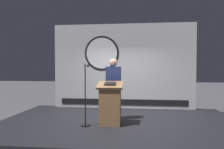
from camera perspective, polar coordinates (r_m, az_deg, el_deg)
name	(u,v)px	position (r m, az deg, el deg)	size (l,w,h in m)	color
ground_plane	(119,132)	(5.81, 1.93, -15.50)	(40.00, 40.00, 0.00)	#4C4C51
stage_platform	(119,127)	(5.76, 1.93, -14.08)	(6.40, 4.00, 0.30)	black
banner_display	(122,66)	(7.39, 2.89, 2.29)	(4.97, 0.12, 2.98)	silver
podium	(110,104)	(5.25, -0.49, -8.09)	(0.64, 0.50, 1.09)	olive
speaker_person	(113,89)	(5.67, 0.41, -3.93)	(0.40, 0.26, 1.68)	black
microphone_stand	(86,104)	(5.25, -7.23, -7.98)	(0.24, 0.48, 1.53)	black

